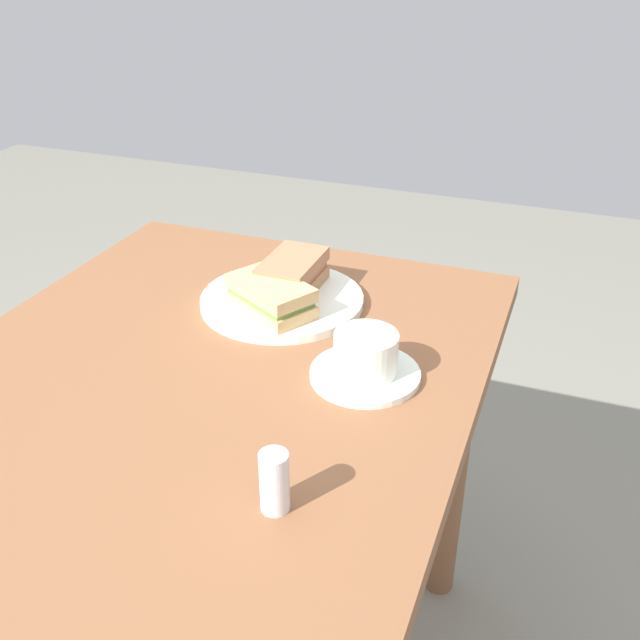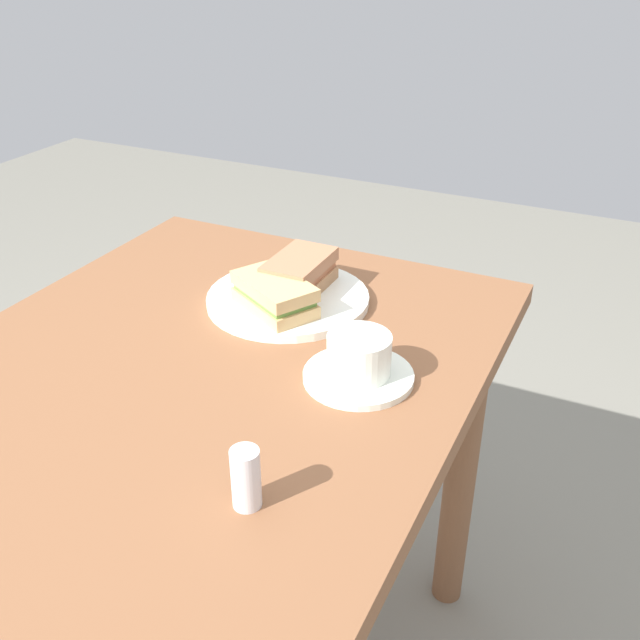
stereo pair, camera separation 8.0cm
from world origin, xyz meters
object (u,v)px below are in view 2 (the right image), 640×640
at_px(dining_table, 160,472).
at_px(coffee_cup, 359,353).
at_px(salt_shaker, 246,478).
at_px(spoon, 349,342).
at_px(sandwich_front, 299,273).
at_px(coffee_saucer, 358,376).
at_px(sandwich_plate, 288,299).
at_px(sandwich_back, 274,294).

relative_size(dining_table, coffee_cup, 11.48).
xyz_separation_m(dining_table, salt_shaker, (0.10, 0.20, 0.15)).
height_order(spoon, salt_shaker, salt_shaker).
bearing_deg(coffee_cup, salt_shaker, -2.47).
height_order(sandwich_front, coffee_cup, sandwich_front).
relative_size(coffee_cup, salt_shaker, 1.38).
bearing_deg(coffee_saucer, spoon, -147.33).
relative_size(sandwich_plate, coffee_cup, 2.66).
xyz_separation_m(dining_table, sandwich_front, (-0.36, 0.03, 0.15)).
bearing_deg(spoon, sandwich_back, -105.71).
xyz_separation_m(coffee_cup, spoon, (-0.07, -0.04, -0.03)).
bearing_deg(sandwich_back, sandwich_front, 177.90).
relative_size(dining_table, sandwich_plate, 4.33).
xyz_separation_m(coffee_saucer, coffee_cup, (-0.00, -0.00, 0.04)).
relative_size(dining_table, spoon, 12.86).
bearing_deg(spoon, coffee_cup, 32.34).
distance_m(coffee_cup, spoon, 0.08).
bearing_deg(sandwich_plate, dining_table, -4.30).
xyz_separation_m(sandwich_front, coffee_cup, (0.19, 0.18, -0.00)).
bearing_deg(sandwich_plate, sandwich_front, 167.58).
height_order(sandwich_front, sandwich_back, sandwich_front).
distance_m(dining_table, sandwich_plate, 0.35).
distance_m(sandwich_plate, salt_shaker, 0.47).
distance_m(sandwich_front, coffee_saucer, 0.27).
relative_size(dining_table, sandwich_front, 8.67).
bearing_deg(coffee_saucer, coffee_cup, -130.64).
height_order(coffee_saucer, spoon, spoon).
distance_m(sandwich_front, spoon, 0.19).
xyz_separation_m(sandwich_front, spoon, (0.12, 0.14, -0.03)).
height_order(sandwich_back, spoon, sandwich_back).
bearing_deg(sandwich_back, salt_shaker, 24.72).
relative_size(sandwich_back, coffee_cup, 1.59).
height_order(sandwich_front, spoon, sandwich_front).
distance_m(sandwich_plate, sandwich_back, 0.06).
bearing_deg(sandwich_front, coffee_cup, 44.73).
relative_size(sandwich_plate, sandwich_front, 2.00).
xyz_separation_m(sandwich_front, salt_shaker, (0.46, 0.17, -0.01)).
xyz_separation_m(sandwich_back, coffee_saucer, (0.11, 0.19, -0.03)).
relative_size(sandwich_front, salt_shaker, 1.83).
bearing_deg(sandwich_front, spoon, 49.80).
relative_size(dining_table, salt_shaker, 15.82).
distance_m(sandwich_plate, sandwich_front, 0.05).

